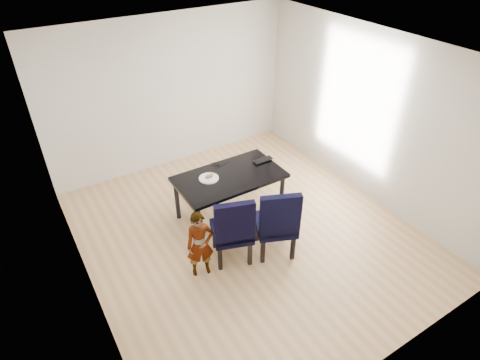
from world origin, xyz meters
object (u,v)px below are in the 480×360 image
dining_table (230,196)px  laptop (261,159)px  chair_right (275,219)px  child (200,245)px  plate (209,178)px  chair_left (231,226)px

dining_table → laptop: laptop is taller
dining_table → chair_right: (0.14, -0.99, 0.18)m
chair_right → laptop: (0.52, 1.12, 0.21)m
chair_right → child: size_ratio=1.12×
child → chair_right: bearing=5.8°
plate → chair_left: bearing=-98.8°
chair_right → plate: (-0.44, 1.08, 0.20)m
dining_table → child: 1.25m
chair_left → laptop: bearing=58.6°
chair_left → laptop: 1.44m
chair_left → laptop: size_ratio=3.30×
plate → laptop: size_ratio=0.90×
child → plate: child is taller
plate → chair_right: bearing=-67.8°
chair_left → child: bearing=-155.4°
child → laptop: bearing=45.2°
dining_table → child: bearing=-138.3°
chair_left → plate: size_ratio=3.67×
chair_left → chair_right: chair_right is taller
dining_table → child: size_ratio=1.62×
chair_right → laptop: chair_right is taller
dining_table → chair_left: (-0.43, -0.78, 0.16)m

